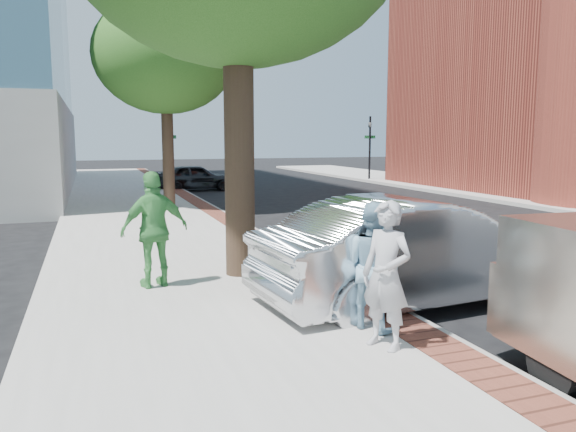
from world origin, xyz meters
name	(u,v)px	position (x,y,z in m)	size (l,w,h in m)	color
ground	(311,308)	(0.00, 0.00, 0.00)	(120.00, 120.00, 0.00)	black
sidewalk	(153,229)	(-1.50, 8.00, 0.07)	(5.00, 60.00, 0.15)	#9E9991
brick_strip	(231,222)	(0.70, 8.00, 0.15)	(0.60, 60.00, 0.01)	brown
curb	(242,224)	(1.05, 8.00, 0.07)	(0.10, 60.00, 0.15)	gray
signal_near	(170,144)	(0.90, 22.00, 2.25)	(0.70, 0.15, 3.80)	black
signal_far	(370,143)	(12.50, 22.00, 2.25)	(0.70, 0.15, 3.80)	black
tree_far	(165,55)	(-0.50, 12.00, 5.30)	(4.80, 4.80, 7.14)	black
parking_meter	(351,229)	(0.61, -0.07, 1.21)	(0.12, 0.32, 1.47)	gray
person_gray	(386,275)	(0.07, -2.11, 1.01)	(0.62, 0.41, 1.71)	#A4A3A8
person_officer	(373,265)	(0.26, -1.45, 0.96)	(0.79, 0.62, 1.63)	#80ADC7
person_green	(155,230)	(-2.12, 1.52, 1.09)	(1.11, 0.46, 1.89)	#439547
sedan_silver	(417,252)	(1.60, -0.34, 0.84)	(1.77, 5.07, 1.67)	#B9BCC1
bg_car	(196,177)	(1.82, 19.64, 0.65)	(1.52, 3.79, 1.29)	black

